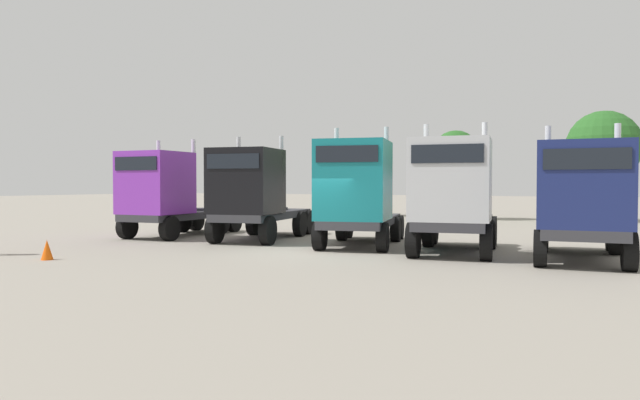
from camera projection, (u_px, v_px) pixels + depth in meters
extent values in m
plane|color=gray|center=(313.00, 253.00, 19.40)|extent=(200.00, 200.00, 0.00)
cube|color=#333338|center=(183.00, 215.00, 26.22)|extent=(2.74, 6.27, 0.30)
cube|color=purple|center=(156.00, 183.00, 24.50)|extent=(2.61, 2.63, 2.61)
cube|color=black|center=(136.00, 163.00, 23.35)|extent=(2.10, 0.23, 0.55)
cylinder|color=silver|center=(194.00, 176.00, 25.36)|extent=(0.20, 0.20, 3.21)
cylinder|color=silver|center=(159.00, 176.00, 26.12)|extent=(0.20, 0.20, 3.21)
cylinder|color=#333338|center=(200.00, 209.00, 27.44)|extent=(1.19, 1.19, 0.12)
cylinder|color=black|center=(170.00, 228.00, 23.64)|extent=(0.44, 1.04, 1.01)
cylinder|color=black|center=(127.00, 227.00, 24.52)|extent=(0.44, 1.04, 1.01)
cylinder|color=black|center=(221.00, 223.00, 27.12)|extent=(0.44, 1.04, 1.01)
cylinder|color=black|center=(182.00, 222.00, 28.00)|extent=(0.44, 1.04, 1.01)
cylinder|color=black|center=(234.00, 221.00, 28.13)|extent=(0.44, 1.04, 1.01)
cylinder|color=black|center=(196.00, 220.00, 29.00)|extent=(0.44, 1.04, 1.01)
cube|color=#333338|center=(264.00, 215.00, 24.54)|extent=(3.46, 6.49, 0.30)
cube|color=black|center=(246.00, 181.00, 22.73)|extent=(2.87, 2.93, 2.53)
cube|color=black|center=(233.00, 161.00, 21.50)|extent=(2.06, 0.48, 0.55)
cylinder|color=silver|center=(281.00, 174.00, 23.79)|extent=(0.21, 0.21, 3.13)
cylinder|color=silver|center=(239.00, 174.00, 24.32)|extent=(0.21, 0.21, 3.13)
cylinder|color=#333338|center=(275.00, 209.00, 25.83)|extent=(1.31, 1.31, 0.12)
cylinder|color=black|center=(268.00, 231.00, 21.95)|extent=(0.58, 1.16, 1.11)
cylinder|color=black|center=(215.00, 229.00, 22.57)|extent=(0.58, 1.16, 1.11)
cylinder|color=black|center=(300.00, 224.00, 25.66)|extent=(0.58, 1.16, 1.11)
cylinder|color=black|center=(254.00, 223.00, 26.28)|extent=(0.58, 1.16, 1.11)
cylinder|color=black|center=(307.00, 222.00, 26.72)|extent=(0.58, 1.16, 1.11)
cylinder|color=black|center=(263.00, 221.00, 27.34)|extent=(0.58, 1.16, 1.11)
cube|color=#333338|center=(362.00, 221.00, 22.16)|extent=(3.62, 6.37, 0.30)
cube|color=#14727A|center=(354.00, 180.00, 20.44)|extent=(2.96, 3.07, 2.78)
cube|color=black|center=(347.00, 154.00, 19.16)|extent=(2.04, 0.56, 0.55)
cylinder|color=silver|center=(386.00, 172.00, 21.58)|extent=(0.22, 0.22, 3.38)
cylinder|color=silver|center=(337.00, 173.00, 22.05)|extent=(0.22, 0.22, 3.38)
cylinder|color=#333338|center=(368.00, 214.00, 23.43)|extent=(1.34, 1.34, 0.12)
cylinder|color=black|center=(383.00, 237.00, 19.66)|extent=(0.59, 1.06, 1.01)
cylinder|color=black|center=(320.00, 236.00, 20.21)|extent=(0.59, 1.06, 1.01)
cylinder|color=black|center=(396.00, 229.00, 23.26)|extent=(0.59, 1.06, 1.01)
cylinder|color=black|center=(342.00, 228.00, 23.80)|extent=(0.59, 1.06, 1.01)
cylinder|color=black|center=(399.00, 227.00, 24.33)|extent=(0.59, 1.06, 1.01)
cylinder|color=black|center=(347.00, 226.00, 24.87)|extent=(0.59, 1.06, 1.01)
cube|color=#333338|center=(456.00, 222.00, 19.82)|extent=(3.16, 5.99, 0.30)
cube|color=#B7BABF|center=(451.00, 180.00, 18.14)|extent=(2.75, 2.61, 2.57)
cube|color=black|center=(447.00, 154.00, 17.05)|extent=(2.07, 0.41, 0.55)
cylinder|color=silver|center=(484.00, 171.00, 19.03)|extent=(0.21, 0.21, 3.17)
cylinder|color=silver|center=(426.00, 171.00, 19.63)|extent=(0.21, 0.21, 3.17)
cylinder|color=#333338|center=(459.00, 214.00, 21.00)|extent=(1.27, 1.27, 0.12)
cylinder|color=black|center=(486.00, 242.00, 17.45)|extent=(0.54, 1.16, 1.11)
cylinder|color=black|center=(413.00, 240.00, 18.15)|extent=(0.54, 1.16, 1.11)
cylinder|color=black|center=(491.00, 233.00, 20.67)|extent=(0.54, 1.16, 1.11)
cylinder|color=black|center=(428.00, 232.00, 21.37)|extent=(0.54, 1.16, 1.11)
cylinder|color=black|center=(492.00, 231.00, 21.71)|extent=(0.54, 1.16, 1.11)
cylinder|color=black|center=(432.00, 230.00, 22.41)|extent=(0.54, 1.16, 1.11)
cube|color=#333338|center=(580.00, 228.00, 17.96)|extent=(2.90, 6.40, 0.30)
cube|color=navy|center=(584.00, 185.00, 16.16)|extent=(2.66, 2.65, 2.40)
cube|color=black|center=(586.00, 159.00, 15.02)|extent=(2.09, 0.28, 0.55)
cylinder|color=silver|center=(617.00, 175.00, 17.04)|extent=(0.20, 0.20, 3.00)
cylinder|color=silver|center=(548.00, 175.00, 17.75)|extent=(0.20, 0.20, 3.00)
cylinder|color=#333338|center=(579.00, 219.00, 19.22)|extent=(1.22, 1.22, 0.12)
cylinder|color=black|center=(629.00, 252.00, 15.34)|extent=(0.47, 1.08, 1.04)
cylinder|color=black|center=(540.00, 248.00, 16.16)|extent=(0.47, 1.08, 1.04)
cylinder|color=black|center=(615.00, 239.00, 18.95)|extent=(0.47, 1.08, 1.04)
cylinder|color=black|center=(543.00, 237.00, 19.77)|extent=(0.47, 1.08, 1.04)
cylinder|color=black|center=(612.00, 236.00, 19.97)|extent=(0.47, 1.08, 1.04)
cylinder|color=black|center=(543.00, 234.00, 20.79)|extent=(0.47, 1.08, 1.04)
cone|color=#F2590C|center=(47.00, 250.00, 17.71)|extent=(0.36, 0.36, 0.62)
cylinder|color=#4C3823|center=(340.00, 202.00, 42.37)|extent=(0.36, 0.36, 2.01)
sphere|color=#286023|center=(340.00, 167.00, 42.30)|extent=(3.87, 3.87, 3.87)
cylinder|color=#4C3823|center=(455.00, 197.00, 38.02)|extent=(0.36, 0.36, 3.00)
sphere|color=#286023|center=(456.00, 154.00, 37.94)|extent=(3.14, 3.14, 3.14)
cylinder|color=#4C3823|center=(603.00, 199.00, 35.66)|extent=(0.36, 0.36, 2.86)
sphere|color=#286023|center=(603.00, 147.00, 35.57)|extent=(4.39, 4.39, 4.39)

